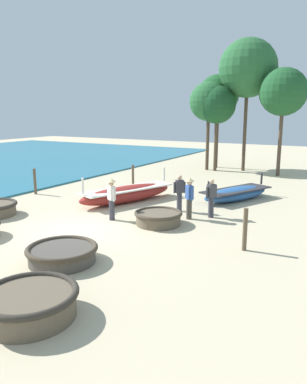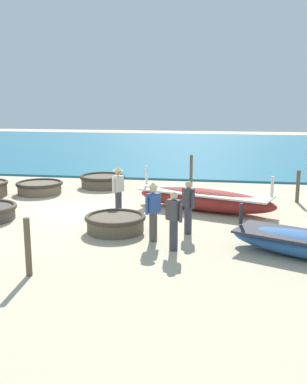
{
  "view_description": "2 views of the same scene",
  "coord_description": "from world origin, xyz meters",
  "px_view_note": "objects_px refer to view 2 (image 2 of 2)",
  "views": [
    {
      "loc": [
        8.69,
        -9.77,
        4.18
      ],
      "look_at": [
        0.96,
        3.97,
        0.8
      ],
      "focal_mm": 35.0,
      "sensor_mm": 36.0,
      "label": 1
    },
    {
      "loc": [
        14.68,
        5.42,
        3.91
      ],
      "look_at": [
        1.14,
        3.19,
        1.03
      ],
      "focal_mm": 42.0,
      "sensor_mm": 36.0,
      "label": 2
    }
  ],
  "objects_px": {
    "long_boat_ochre_hull": "(204,199)",
    "mooring_post_mid_beach": "(298,186)",
    "coracle_upturned": "(40,187)",
    "fisherman_by_coracle": "(153,208)",
    "coracle_center": "(103,180)",
    "mooring_post_inland": "(28,247)",
    "fisherman_crouching": "(174,219)",
    "fisherman_standing_right": "(118,188)",
    "fisherman_standing_left": "(188,206)",
    "coracle_weathered": "(115,223)",
    "mooring_post_shoreline": "(191,169)"
  },
  "relations": [
    {
      "from": "coracle_center",
      "to": "fisherman_standing_right",
      "type": "bearing_deg",
      "value": 21.88
    },
    {
      "from": "coracle_weathered",
      "to": "mooring_post_mid_beach",
      "type": "relative_size",
      "value": 1.48
    },
    {
      "from": "coracle_center",
      "to": "coracle_weathered",
      "type": "bearing_deg",
      "value": 18.86
    },
    {
      "from": "coracle_weathered",
      "to": "long_boat_ochre_hull",
      "type": "bearing_deg",
      "value": 140.83
    },
    {
      "from": "fisherman_crouching",
      "to": "fisherman_standing_right",
      "type": "distance_m",
      "value": 3.98
    },
    {
      "from": "long_boat_ochre_hull",
      "to": "fisherman_by_coracle",
      "type": "xyz_separation_m",
      "value": [
        3.75,
        -1.22,
        0.55
      ]
    },
    {
      "from": "fisherman_crouching",
      "to": "mooring_post_mid_beach",
      "type": "bearing_deg",
      "value": 147.45
    },
    {
      "from": "fisherman_standing_left",
      "to": "mooring_post_shoreline",
      "type": "relative_size",
      "value": 1.17
    },
    {
      "from": "fisherman_by_coracle",
      "to": "mooring_post_mid_beach",
      "type": "distance_m",
      "value": 7.29
    },
    {
      "from": "coracle_center",
      "to": "mooring_post_inland",
      "type": "distance_m",
      "value": 10.27
    },
    {
      "from": "fisherman_by_coracle",
      "to": "mooring_post_inland",
      "type": "relative_size",
      "value": 1.25
    },
    {
      "from": "coracle_upturned",
      "to": "mooring_post_shoreline",
      "type": "xyz_separation_m",
      "value": [
        -3.35,
        6.05,
        0.4
      ]
    },
    {
      "from": "coracle_weathered",
      "to": "fisherman_standing_right",
      "type": "bearing_deg",
      "value": -169.12
    },
    {
      "from": "coracle_upturned",
      "to": "fisherman_by_coracle",
      "type": "xyz_separation_m",
      "value": [
        5.5,
        5.72,
        0.68
      ]
    },
    {
      "from": "long_boat_ochre_hull",
      "to": "coracle_upturned",
      "type": "bearing_deg",
      "value": -104.21
    },
    {
      "from": "long_boat_ochre_hull",
      "to": "fisherman_crouching",
      "type": "relative_size",
      "value": 3.34
    },
    {
      "from": "coracle_weathered",
      "to": "fisherman_standing_right",
      "type": "distance_m",
      "value": 2.04
    },
    {
      "from": "coracle_weathered",
      "to": "mooring_post_shoreline",
      "type": "height_order",
      "value": "mooring_post_shoreline"
    },
    {
      "from": "mooring_post_inland",
      "to": "mooring_post_mid_beach",
      "type": "height_order",
      "value": "mooring_post_inland"
    },
    {
      "from": "fisherman_standing_left",
      "to": "fisherman_standing_right",
      "type": "height_order",
      "value": "fisherman_standing_right"
    },
    {
      "from": "mooring_post_mid_beach",
      "to": "coracle_upturned",
      "type": "bearing_deg",
      "value": -89.45
    },
    {
      "from": "coracle_center",
      "to": "fisherman_standing_left",
      "type": "xyz_separation_m",
      "value": [
        6.44,
        4.4,
        0.54
      ]
    },
    {
      "from": "coracle_center",
      "to": "fisherman_standing_left",
      "type": "height_order",
      "value": "fisherman_standing_left"
    },
    {
      "from": "coracle_upturned",
      "to": "long_boat_ochre_hull",
      "type": "bearing_deg",
      "value": 75.79
    },
    {
      "from": "coracle_upturned",
      "to": "mooring_post_mid_beach",
      "type": "xyz_separation_m",
      "value": [
        -0.1,
        10.38,
        0.34
      ]
    },
    {
      "from": "coracle_weathered",
      "to": "mooring_post_shoreline",
      "type": "xyz_separation_m",
      "value": [
        -8.14,
        1.59,
        0.39
      ]
    },
    {
      "from": "coracle_weathered",
      "to": "coracle_center",
      "type": "bearing_deg",
      "value": -161.14
    },
    {
      "from": "mooring_post_shoreline",
      "to": "mooring_post_mid_beach",
      "type": "bearing_deg",
      "value": 53.13
    },
    {
      "from": "fisherman_standing_left",
      "to": "fisherman_crouching",
      "type": "xyz_separation_m",
      "value": [
        1.53,
        -0.24,
        0.0
      ]
    },
    {
      "from": "fisherman_crouching",
      "to": "fisherman_by_coracle",
      "type": "height_order",
      "value": "fisherman_by_coracle"
    },
    {
      "from": "coracle_weathered",
      "to": "fisherman_crouching",
      "type": "bearing_deg",
      "value": 54.12
    },
    {
      "from": "coracle_center",
      "to": "mooring_post_shoreline",
      "type": "xyz_separation_m",
      "value": [
        -1.56,
        3.84,
        0.37
      ]
    },
    {
      "from": "fisherman_standing_left",
      "to": "fisherman_crouching",
      "type": "relative_size",
      "value": 1.0
    },
    {
      "from": "mooring_post_shoreline",
      "to": "fisherman_standing_right",
      "type": "bearing_deg",
      "value": -17.31
    },
    {
      "from": "mooring_post_mid_beach",
      "to": "fisherman_standing_left",
      "type": "bearing_deg",
      "value": -38.41
    },
    {
      "from": "long_boat_ochre_hull",
      "to": "mooring_post_mid_beach",
      "type": "bearing_deg",
      "value": 118.34
    },
    {
      "from": "fisherman_by_coracle",
      "to": "fisherman_crouching",
      "type": "bearing_deg",
      "value": 43.91
    },
    {
      "from": "fisherman_standing_left",
      "to": "fisherman_by_coracle",
      "type": "xyz_separation_m",
      "value": [
        0.85,
        -0.89,
        0.12
      ]
    },
    {
      "from": "long_boat_ochre_hull",
      "to": "fisherman_standing_right",
      "type": "bearing_deg",
      "value": -67.92
    },
    {
      "from": "coracle_center",
      "to": "fisherman_standing_left",
      "type": "relative_size",
      "value": 1.29
    },
    {
      "from": "coracle_weathered",
      "to": "mooring_post_mid_beach",
      "type": "height_order",
      "value": "mooring_post_mid_beach"
    },
    {
      "from": "coracle_center",
      "to": "mooring_post_inland",
      "type": "relative_size",
      "value": 1.51
    },
    {
      "from": "mooring_post_shoreline",
      "to": "mooring_post_inland",
      "type": "bearing_deg",
      "value": -12.8
    },
    {
      "from": "coracle_weathered",
      "to": "long_boat_ochre_hull",
      "type": "xyz_separation_m",
      "value": [
        -3.04,
        2.48,
        0.13
      ]
    },
    {
      "from": "mooring_post_inland",
      "to": "mooring_post_shoreline",
      "type": "xyz_separation_m",
      "value": [
        -11.75,
        2.67,
        0.0
      ]
    },
    {
      "from": "fisherman_crouching",
      "to": "mooring_post_inland",
      "type": "xyz_separation_m",
      "value": [
        2.23,
        -2.99,
        -0.17
      ]
    },
    {
      "from": "coracle_weathered",
      "to": "fisherman_standing_right",
      "type": "height_order",
      "value": "fisherman_standing_right"
    },
    {
      "from": "long_boat_ochre_hull",
      "to": "mooring_post_mid_beach",
      "type": "distance_m",
      "value": 3.91
    },
    {
      "from": "fisherman_standing_right",
      "to": "mooring_post_mid_beach",
      "type": "xyz_separation_m",
      "value": [
        -3.01,
        6.28,
        -0.34
      ]
    },
    {
      "from": "coracle_center",
      "to": "fisherman_by_coracle",
      "type": "distance_m",
      "value": 8.12
    }
  ]
}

